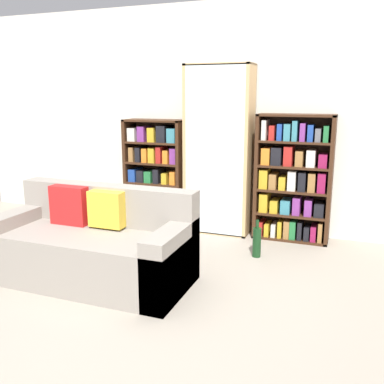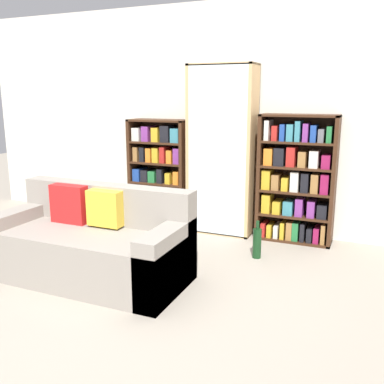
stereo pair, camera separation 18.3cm
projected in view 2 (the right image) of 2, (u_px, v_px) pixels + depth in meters
ground_plane at (108, 316)px, 3.24m from camera, size 16.00×16.00×0.00m
wall_back at (221, 119)px, 5.19m from camera, size 7.02×0.06×2.70m
couch at (92, 245)px, 3.86m from camera, size 1.76×0.81×0.82m
bookshelf_left at (160, 173)px, 5.45m from camera, size 0.77×0.32×1.33m
display_cabinet at (222, 152)px, 5.04m from camera, size 0.78×0.36×1.98m
bookshelf_right at (296, 181)px, 4.78m from camera, size 0.84×0.32×1.43m
wine_bottle at (257, 243)px, 4.36m from camera, size 0.09×0.09×0.39m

